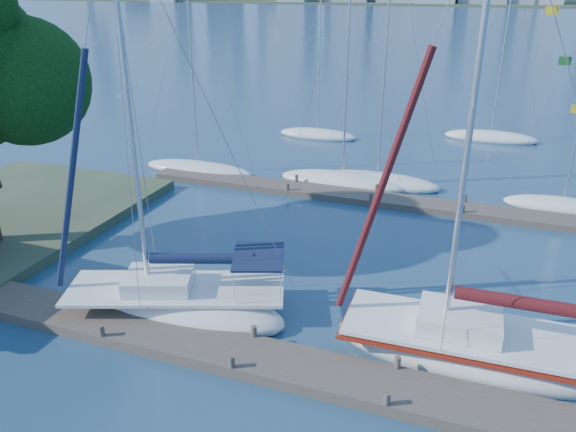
% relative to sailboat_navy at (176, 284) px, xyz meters
% --- Properties ---
extents(ground, '(700.00, 700.00, 0.00)m').
position_rel_sailboat_navy_xyz_m(ground, '(3.69, -1.95, -1.18)').
color(ground, navy).
rests_on(ground, ground).
extents(near_dock, '(26.00, 2.00, 0.40)m').
position_rel_sailboat_navy_xyz_m(near_dock, '(3.69, -1.95, -0.98)').
color(near_dock, '#4B3F37').
rests_on(near_dock, ground).
extents(far_dock, '(30.00, 1.80, 0.36)m').
position_rel_sailboat_navy_xyz_m(far_dock, '(5.69, 14.05, -1.00)').
color(far_dock, '#4B3F37').
rests_on(far_dock, ground).
extents(far_shore, '(800.00, 100.00, 1.50)m').
position_rel_sailboat_navy_xyz_m(far_shore, '(3.69, 318.05, -1.18)').
color(far_shore, '#38472D').
rests_on(far_shore, ground).
extents(sailboat_navy, '(9.33, 5.73, 15.20)m').
position_rel_sailboat_navy_xyz_m(sailboat_navy, '(0.00, 0.00, 0.00)').
color(sailboat_navy, white).
rests_on(sailboat_navy, ground).
extents(sailboat_maroon, '(9.62, 3.38, 15.71)m').
position_rel_sailboat_navy_xyz_m(sailboat_maroon, '(11.00, 0.80, -0.02)').
color(sailboat_maroon, white).
rests_on(sailboat_maroon, ground).
extents(bg_boat_0, '(7.81, 2.30, 12.55)m').
position_rel_sailboat_navy_xyz_m(bg_boat_0, '(-7.37, 15.31, -0.93)').
color(bg_boat_0, white).
rests_on(bg_boat_0, ground).
extents(bg_boat_1, '(8.36, 4.88, 12.78)m').
position_rel_sailboat_navy_xyz_m(bg_boat_1, '(2.29, 16.13, -0.90)').
color(bg_boat_1, white).
rests_on(bg_boat_1, ground).
extents(bg_boat_2, '(8.04, 4.27, 15.17)m').
position_rel_sailboat_navy_xyz_m(bg_boat_2, '(4.33, 16.89, -0.89)').
color(bg_boat_2, white).
rests_on(bg_boat_2, ground).
extents(bg_boat_4, '(6.56, 3.55, 12.26)m').
position_rel_sailboat_navy_xyz_m(bg_boat_4, '(14.87, 16.45, -0.93)').
color(bg_boat_4, white).
rests_on(bg_boat_4, ground).
extents(bg_boat_6, '(6.42, 2.08, 10.80)m').
position_rel_sailboat_navy_xyz_m(bg_boat_6, '(-2.58, 26.58, -0.94)').
color(bg_boat_6, white).
rests_on(bg_boat_6, ground).
extents(bg_boat_7, '(7.46, 4.92, 14.22)m').
position_rel_sailboat_navy_xyz_m(bg_boat_7, '(10.66, 30.46, -0.90)').
color(bg_boat_7, white).
rests_on(bg_boat_7, ground).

